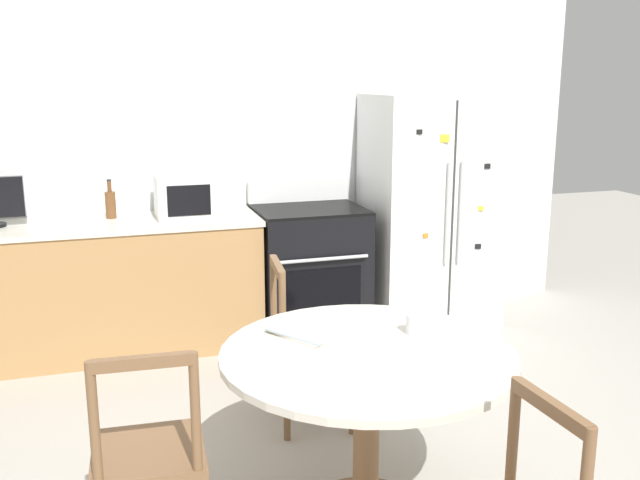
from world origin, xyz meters
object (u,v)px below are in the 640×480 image
at_px(refrigerator, 430,210).
at_px(counter_bottle, 110,204).
at_px(dining_chair_far, 308,346).
at_px(candle_glass, 415,326).
at_px(oven_range, 309,269).
at_px(microwave, 192,196).
at_px(dining_chair_left, 149,456).

bearing_deg(refrigerator, counter_bottle, 175.93).
xyz_separation_m(dining_chair_far, candle_glass, (0.26, -0.76, 0.35)).
distance_m(oven_range, microwave, 1.00).
bearing_deg(refrigerator, oven_range, 178.32).
xyz_separation_m(oven_range, microwave, (-0.82, 0.02, 0.57)).
xyz_separation_m(microwave, counter_bottle, (-0.53, 0.12, -0.04)).
height_order(counter_bottle, dining_chair_far, counter_bottle).
bearing_deg(candle_glass, counter_bottle, 117.75).
bearing_deg(counter_bottle, dining_chair_far, -58.02).
xyz_separation_m(microwave, candle_glass, (0.66, -2.14, -0.25)).
relative_size(dining_chair_far, dining_chair_left, 1.00).
bearing_deg(candle_glass, refrigerator, 62.40).
bearing_deg(microwave, dining_chair_left, -102.22).
bearing_deg(dining_chair_left, refrigerator, 48.15).
xyz_separation_m(oven_range, dining_chair_far, (-0.41, -1.36, -0.03)).
bearing_deg(oven_range, candle_glass, -94.30).
relative_size(refrigerator, oven_range, 1.58).
xyz_separation_m(counter_bottle, dining_chair_left, (0.04, -2.38, -0.56)).
distance_m(dining_chair_left, candle_glass, 1.21).
distance_m(refrigerator, oven_range, 1.01).
xyz_separation_m(refrigerator, oven_range, (-0.94, 0.03, -0.38)).
bearing_deg(microwave, oven_range, -1.25).
distance_m(oven_range, candle_glass, 2.15).
distance_m(oven_range, dining_chair_far, 1.42).
bearing_deg(refrigerator, candle_glass, -117.60).
height_order(oven_range, counter_bottle, counter_bottle).
bearing_deg(dining_chair_far, refrigerator, 141.09).
bearing_deg(counter_bottle, microwave, -12.49).
xyz_separation_m(refrigerator, dining_chair_far, (-1.35, -1.33, -0.42)).
relative_size(microwave, candle_glass, 5.47).
bearing_deg(dining_chair_left, oven_range, 63.26).
xyz_separation_m(counter_bottle, candle_glass, (1.19, -2.26, -0.21)).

